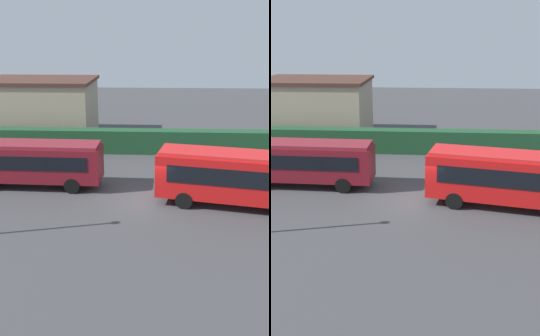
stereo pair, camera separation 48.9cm
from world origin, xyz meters
TOP-DOWN VIEW (x-y plane):
  - ground_plane at (0.00, 0.00)m, footprint 110.79×110.79m
  - bus_maroon at (-7.85, 2.25)m, footprint 9.30×2.58m
  - bus_red at (4.86, -0.36)m, footprint 9.39×4.19m
  - person_center at (5.38, 2.09)m, footprint 0.43×0.30m
  - hedge_row at (0.00, 10.71)m, footprint 67.39×1.43m
  - depot_building at (-10.94, 16.20)m, footprint 10.37×8.10m

SIDE VIEW (x-z plane):
  - ground_plane at x=0.00m, z-range 0.00..0.00m
  - hedge_row at x=0.00m, z-range 0.00..1.98m
  - person_center at x=5.38m, z-range 0.07..2.00m
  - bus_maroon at x=-7.85m, z-range 0.24..3.23m
  - bus_red at x=4.86m, z-range 0.24..3.49m
  - depot_building at x=-10.94m, z-range 0.01..5.62m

